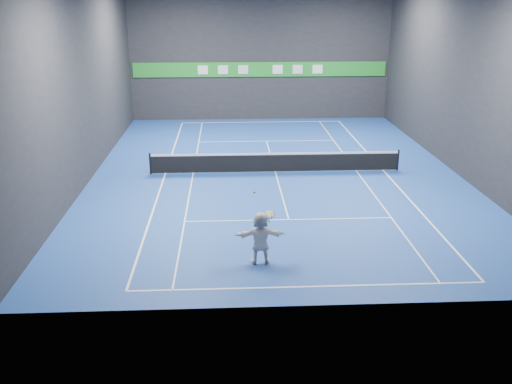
{
  "coord_description": "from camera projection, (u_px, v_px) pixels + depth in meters",
  "views": [
    {
      "loc": [
        -2.38,
        -27.24,
        8.42
      ],
      "look_at": [
        -1.35,
        -7.32,
        1.5
      ],
      "focal_mm": 40.0,
      "sensor_mm": 36.0,
      "label": 1
    }
  ],
  "objects": [
    {
      "name": "sideline_singles_left",
      "position": [
        193.0,
        173.0,
        28.38
      ],
      "size": [
        0.06,
        23.78,
        0.01
      ],
      "primitive_type": "cube",
      "color": "white",
      "rests_on": "ground"
    },
    {
      "name": "sideline_doubles_right",
      "position": [
        383.0,
        170.0,
        28.84
      ],
      "size": [
        0.08,
        23.78,
        0.01
      ],
      "primitive_type": "cube",
      "color": "white",
      "rests_on": "ground"
    },
    {
      "name": "player",
      "position": [
        260.0,
        238.0,
        18.65
      ],
      "size": [
        1.66,
        0.59,
        1.77
      ],
      "primitive_type": "imported",
      "rotation": [
        0.0,
        0.0,
        3.18
      ],
      "color": "white",
      "rests_on": "ground"
    },
    {
      "name": "center_service_line",
      "position": [
        275.0,
        172.0,
        28.58
      ],
      "size": [
        0.06,
        12.8,
        0.01
      ],
      "primitive_type": "cube",
      "color": "white",
      "rests_on": "ground"
    },
    {
      "name": "tennis_racket",
      "position": [
        271.0,
        216.0,
        18.47
      ],
      "size": [
        0.41,
        0.35,
        0.44
      ],
      "color": "red",
      "rests_on": "player"
    },
    {
      "name": "sideline_singles_right",
      "position": [
        356.0,
        171.0,
        28.78
      ],
      "size": [
        0.06,
        23.78,
        0.01
      ],
      "primitive_type": "cube",
      "color": "white",
      "rests_on": "ground"
    },
    {
      "name": "wall_right",
      "position": [
        462.0,
        80.0,
        27.54
      ],
      "size": [
        0.1,
        26.0,
        9.0
      ],
      "primitive_type": "cube",
      "color": "black",
      "rests_on": "ground"
    },
    {
      "name": "service_line_far",
      "position": [
        267.0,
        141.0,
        34.62
      ],
      "size": [
        8.23,
        0.06,
        0.01
      ],
      "primitive_type": "cube",
      "color": "white",
      "rests_on": "ground"
    },
    {
      "name": "wall_back",
      "position": [
        260.0,
        55.0,
        39.37
      ],
      "size": [
        18.0,
        0.1,
        9.0
      ],
      "primitive_type": "cube",
      "color": "black",
      "rests_on": "ground"
    },
    {
      "name": "ground",
      "position": [
        275.0,
        172.0,
        28.58
      ],
      "size": [
        26.0,
        26.0,
        0.0
      ],
      "primitive_type": "plane",
      "color": "#1B4195",
      "rests_on": "ground"
    },
    {
      "name": "sideline_doubles_left",
      "position": [
        165.0,
        174.0,
        28.31
      ],
      "size": [
        0.08,
        23.78,
        0.01
      ],
      "primitive_type": "cube",
      "color": "white",
      "rests_on": "ground"
    },
    {
      "name": "wall_front",
      "position": [
        319.0,
        154.0,
        14.84
      ],
      "size": [
        18.0,
        0.1,
        9.0
      ],
      "primitive_type": "cube",
      "color": "black",
      "rests_on": "ground"
    },
    {
      "name": "wall_left",
      "position": [
        85.0,
        83.0,
        26.67
      ],
      "size": [
        0.1,
        26.0,
        9.0
      ],
      "primitive_type": "cube",
      "color": "black",
      "rests_on": "ground"
    },
    {
      "name": "tennis_net",
      "position": [
        275.0,
        162.0,
        28.4
      ],
      "size": [
        12.5,
        0.1,
        1.07
      ],
      "color": "black",
      "rests_on": "ground"
    },
    {
      "name": "baseline_near",
      "position": [
        308.0,
        287.0,
        17.36
      ],
      "size": [
        10.98,
        0.08,
        0.01
      ],
      "primitive_type": "cube",
      "color": "white",
      "rests_on": "ground"
    },
    {
      "name": "tennis_ball",
      "position": [
        254.0,
        192.0,
        18.25
      ],
      "size": [
        0.07,
        0.07,
        0.07
      ],
      "primitive_type": "sphere",
      "color": "#BCEB27",
      "rests_on": "player"
    },
    {
      "name": "sponsor_banner",
      "position": [
        260.0,
        69.0,
        39.64
      ],
      "size": [
        17.64,
        0.11,
        1.0
      ],
      "color": "#1F9128",
      "rests_on": "wall_back"
    },
    {
      "name": "baseline_far",
      "position": [
        261.0,
        122.0,
        39.8
      ],
      "size": [
        10.98,
        0.08,
        0.01
      ],
      "primitive_type": "cube",
      "color": "white",
      "rests_on": "ground"
    },
    {
      "name": "service_line_near",
      "position": [
        289.0,
        220.0,
        22.54
      ],
      "size": [
        8.23,
        0.06,
        0.01
      ],
      "primitive_type": "cube",
      "color": "white",
      "rests_on": "ground"
    }
  ]
}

